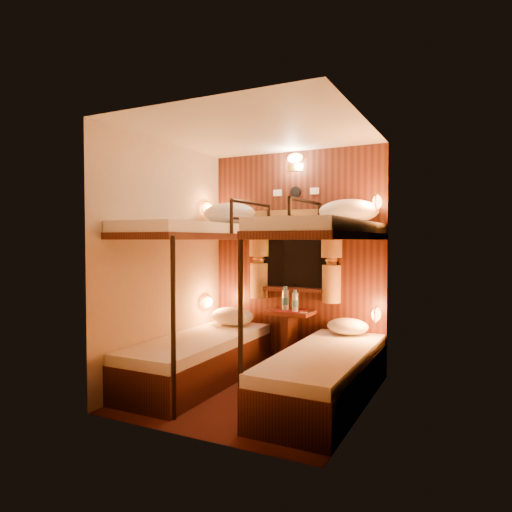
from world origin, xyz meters
The scene contains 22 objects.
floor centered at (0.00, 0.00, 0.00)m, with size 2.10×2.10×0.00m, color #3B1610.
ceiling centered at (0.00, 0.00, 2.40)m, with size 2.10×2.10×0.00m, color silver.
wall_back centered at (0.00, 1.05, 1.20)m, with size 2.40×2.40×0.00m, color #C6B293.
wall_front centered at (0.00, -1.05, 1.20)m, with size 2.40×2.40×0.00m, color #C6B293.
wall_left centered at (-1.00, 0.00, 1.20)m, with size 2.40×2.40×0.00m, color #C6B293.
wall_right centered at (1.00, 0.00, 1.20)m, with size 2.40×2.40×0.00m, color #C6B293.
back_panel centered at (0.00, 1.04, 1.20)m, with size 2.00×0.03×2.40m, color black.
bunk_left centered at (-0.65, 0.07, 0.56)m, with size 0.72×1.90×1.82m.
bunk_right centered at (0.65, 0.07, 0.56)m, with size 0.72×1.90×1.82m.
window centered at (0.00, 1.00, 1.18)m, with size 1.00×0.12×0.79m.
curtains centered at (0.00, 0.97, 1.26)m, with size 1.10×0.22×1.00m.
back_fixtures centered at (0.00, 1.00, 2.25)m, with size 0.54×0.09×0.48m.
reading_lamps centered at (0.00, 0.70, 1.24)m, with size 2.00×0.20×1.25m.
table centered at (0.00, 0.85, 0.41)m, with size 0.50×0.34×0.66m.
bottle_left centered at (-0.06, 0.86, 0.76)m, with size 0.08×0.08×0.26m.
bottle_right centered at (0.08, 0.80, 0.75)m, with size 0.07×0.07×0.24m.
sachet_a centered at (0.19, 0.77, 0.65)m, with size 0.07×0.05×0.01m, color silver.
sachet_b centered at (0.05, 0.86, 0.65)m, with size 0.07×0.06×0.01m, color silver.
pillow_lower_left centered at (-0.65, 0.73, 0.56)m, with size 0.51×0.36×0.20m, color silver.
pillow_lower_right centered at (0.65, 0.81, 0.54)m, with size 0.42×0.30×0.17m, color silver.
pillow_upper_left centered at (-0.65, 0.67, 1.71)m, with size 0.61×0.44×0.24m, color silver.
pillow_upper_right centered at (0.65, 0.82, 1.71)m, with size 0.61×0.44×0.24m, color silver.
Camera 1 is at (1.86, -3.72, 1.42)m, focal length 32.00 mm.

